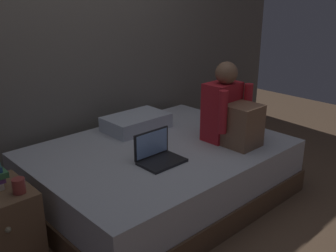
{
  "coord_description": "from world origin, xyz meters",
  "views": [
    {
      "loc": [
        -1.7,
        -1.82,
        1.65
      ],
      "look_at": [
        0.1,
        0.1,
        0.71
      ],
      "focal_mm": 41.1,
      "sensor_mm": 36.0,
      "label": 1
    }
  ],
  "objects_px": {
    "mug": "(19,186)",
    "pillow": "(136,122)",
    "laptop": "(158,154)",
    "bed": "(160,173)",
    "person_sitting": "(230,113)"
  },
  "relations": [
    {
      "from": "mug",
      "to": "pillow",
      "type": "bearing_deg",
      "value": 21.67
    },
    {
      "from": "bed",
      "to": "laptop",
      "type": "relative_size",
      "value": 6.25
    },
    {
      "from": "laptop",
      "to": "person_sitting",
      "type": "bearing_deg",
      "value": -9.11
    },
    {
      "from": "bed",
      "to": "mug",
      "type": "bearing_deg",
      "value": -176.95
    },
    {
      "from": "laptop",
      "to": "bed",
      "type": "bearing_deg",
      "value": 44.58
    },
    {
      "from": "laptop",
      "to": "pillow",
      "type": "distance_m",
      "value": 0.72
    },
    {
      "from": "bed",
      "to": "person_sitting",
      "type": "distance_m",
      "value": 0.75
    },
    {
      "from": "bed",
      "to": "person_sitting",
      "type": "height_order",
      "value": "person_sitting"
    },
    {
      "from": "bed",
      "to": "person_sitting",
      "type": "xyz_separation_m",
      "value": [
        0.49,
        -0.31,
        0.49
      ]
    },
    {
      "from": "person_sitting",
      "to": "laptop",
      "type": "relative_size",
      "value": 2.05
    },
    {
      "from": "person_sitting",
      "to": "laptop",
      "type": "xyz_separation_m",
      "value": [
        -0.69,
        0.11,
        -0.2
      ]
    },
    {
      "from": "pillow",
      "to": "bed",
      "type": "bearing_deg",
      "value": -104.85
    },
    {
      "from": "laptop",
      "to": "pillow",
      "type": "height_order",
      "value": "laptop"
    },
    {
      "from": "person_sitting",
      "to": "pillow",
      "type": "relative_size",
      "value": 1.17
    },
    {
      "from": "pillow",
      "to": "mug",
      "type": "xyz_separation_m",
      "value": [
        -1.29,
        -0.51,
        0.04
      ]
    }
  ]
}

